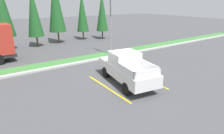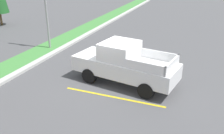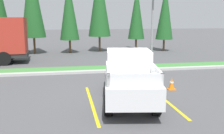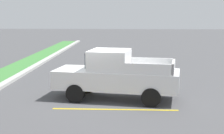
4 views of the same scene
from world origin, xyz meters
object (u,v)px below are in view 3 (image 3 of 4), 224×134
cypress_tree_right_inner (99,0)px  pickup_truck_main (129,76)px  street_light (154,11)px  cypress_tree_center (69,9)px  traffic_cone (172,84)px  cypress_tree_far_right (165,12)px  cypress_tree_rightmost (137,12)px

cypress_tree_right_inner → pickup_truck_main: bearing=-93.1°
street_light → cypress_tree_center: 10.11m
street_light → traffic_cone: (-0.78, -5.18, -3.54)m
cypress_tree_center → cypress_tree_far_right: bearing=-1.0°
cypress_tree_center → cypress_tree_rightmost: size_ratio=1.08×
pickup_truck_main → cypress_tree_center: bearing=97.9°
cypress_tree_right_inner → street_light: bearing=-75.7°
pickup_truck_main → cypress_tree_right_inner: size_ratio=0.64×
cypress_tree_far_right → traffic_cone: (-4.91, -13.61, -3.61)m
street_light → cypress_tree_center: cypress_tree_center is taller
pickup_truck_main → cypress_tree_rightmost: 17.00m
cypress_tree_far_right → traffic_cone: cypress_tree_far_right is taller
street_light → cypress_tree_far_right: bearing=63.9°
pickup_truck_main → cypress_tree_center: (-2.10, 15.05, 3.11)m
cypress_tree_far_right → traffic_cone: 14.91m
pickup_truck_main → cypress_tree_far_right: 16.85m
cypress_tree_rightmost → pickup_truck_main: bearing=-106.4°
cypress_tree_rightmost → cypress_tree_far_right: (2.60, -1.18, 0.05)m
cypress_tree_rightmost → cypress_tree_far_right: bearing=-24.5°
traffic_cone → street_light: bearing=81.4°
cypress_tree_far_right → pickup_truck_main: bearing=-116.3°
street_light → cypress_tree_rightmost: size_ratio=1.00×
pickup_truck_main → cypress_tree_center: cypress_tree_center is taller
cypress_tree_center → cypress_tree_far_right: 9.45m
pickup_truck_main → traffic_cone: (2.44, 1.28, -0.75)m
pickup_truck_main → cypress_tree_right_inner: bearing=86.9°
cypress_tree_center → cypress_tree_far_right: cypress_tree_center is taller
cypress_tree_rightmost → traffic_cone: (-2.31, -14.79, -3.57)m
cypress_tree_right_inner → cypress_tree_center: bearing=-167.8°
street_light → cypress_tree_right_inner: (-2.36, 9.23, 1.17)m
pickup_truck_main → traffic_cone: size_ratio=9.10×
cypress_tree_right_inner → cypress_tree_rightmost: 4.07m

